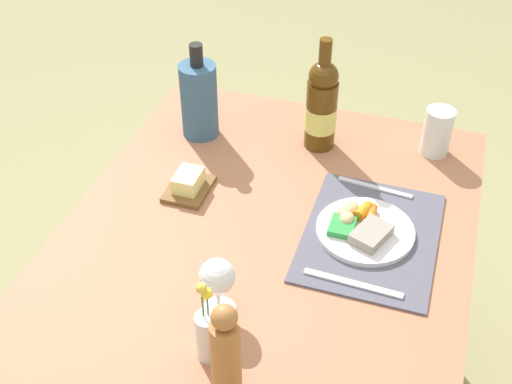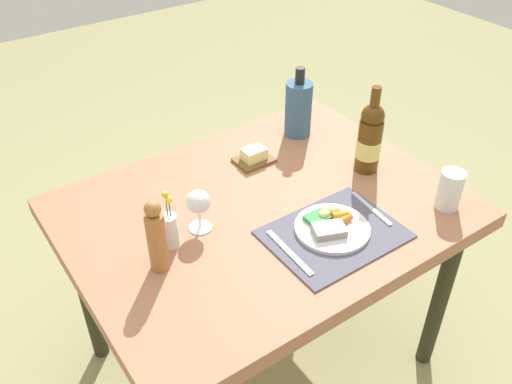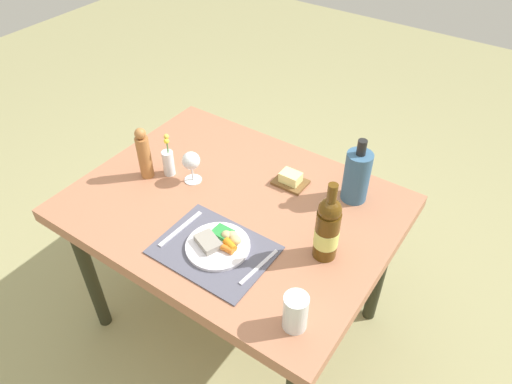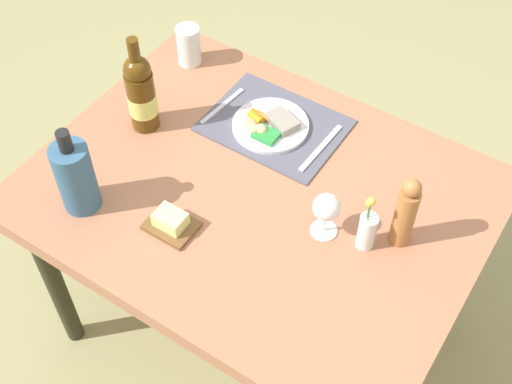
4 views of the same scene
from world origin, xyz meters
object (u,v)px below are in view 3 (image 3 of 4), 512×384
at_px(dinner_plate, 219,244).
at_px(flower_vase, 168,161).
at_px(pepper_mill, 144,154).
at_px(water_tumbler, 295,314).
at_px(fork, 181,229).
at_px(dining_table, 234,218).
at_px(knife, 259,267).
at_px(wine_glass, 191,162).
at_px(butter_dish, 291,180).
at_px(cooler_bottle, 357,176).
at_px(wine_bottle, 327,229).

bearing_deg(dinner_plate, flower_vase, 153.29).
distance_m(dinner_plate, pepper_mill, 0.52).
relative_size(dinner_plate, pepper_mill, 0.99).
distance_m(flower_vase, water_tumbler, 0.87).
relative_size(fork, water_tumbler, 1.64).
relative_size(dining_table, flower_vase, 6.35).
distance_m(dinner_plate, knife, 0.17).
bearing_deg(water_tumbler, wine_glass, 152.99).
bearing_deg(dinner_plate, butter_dish, 87.03).
xyz_separation_m(fork, flower_vase, (-0.26, 0.23, 0.05)).
height_order(cooler_bottle, wine_glass, cooler_bottle).
bearing_deg(wine_glass, knife, -25.70).
xyz_separation_m(dinner_plate, flower_vase, (-0.42, 0.21, 0.04)).
bearing_deg(dinner_plate, fork, -175.81).
relative_size(dining_table, butter_dish, 9.33).
relative_size(dining_table, wine_glass, 8.93).
bearing_deg(water_tumbler, wine_bottle, 101.51).
bearing_deg(dinner_plate, cooler_bottle, 61.90).
height_order(dining_table, pepper_mill, pepper_mill).
xyz_separation_m(fork, cooler_bottle, (0.44, 0.52, 0.10)).
bearing_deg(pepper_mill, dinner_plate, -17.16).
bearing_deg(knife, fork, -171.93).
xyz_separation_m(dinner_plate, cooler_bottle, (0.27, 0.50, 0.09)).
bearing_deg(dining_table, pepper_mill, -171.17).
xyz_separation_m(dining_table, knife, (0.27, -0.21, 0.09)).
height_order(knife, wine_bottle, wine_bottle).
xyz_separation_m(dinner_plate, wine_bottle, (0.32, 0.18, 0.10)).
distance_m(wine_glass, water_tumbler, 0.78).
xyz_separation_m(knife, water_tumbler, (0.21, -0.12, 0.05)).
relative_size(cooler_bottle, wine_bottle, 0.87).
distance_m(cooler_bottle, wine_bottle, 0.33).
xyz_separation_m(dining_table, water_tumbler, (0.48, -0.33, 0.13)).
distance_m(dining_table, water_tumbler, 0.60).
height_order(pepper_mill, water_tumbler, pepper_mill).
bearing_deg(pepper_mill, knife, -12.92).
bearing_deg(flower_vase, water_tumbler, -22.60).
bearing_deg(cooler_bottle, pepper_mill, -155.05).
bearing_deg(flower_vase, wine_bottle, -2.57).
distance_m(cooler_bottle, water_tumbler, 0.64).
relative_size(fork, knife, 1.13).
height_order(dinner_plate, pepper_mill, pepper_mill).
bearing_deg(flower_vase, pepper_mill, -137.31).
bearing_deg(cooler_bottle, fork, -130.16).
distance_m(knife, wine_bottle, 0.26).
height_order(wine_glass, wine_bottle, wine_bottle).
relative_size(flower_vase, wine_glass, 1.41).
xyz_separation_m(knife, wine_glass, (-0.48, 0.23, 0.09)).
bearing_deg(pepper_mill, dining_table, 8.83).
bearing_deg(butter_dish, fork, -112.78).
height_order(fork, butter_dish, butter_dish).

